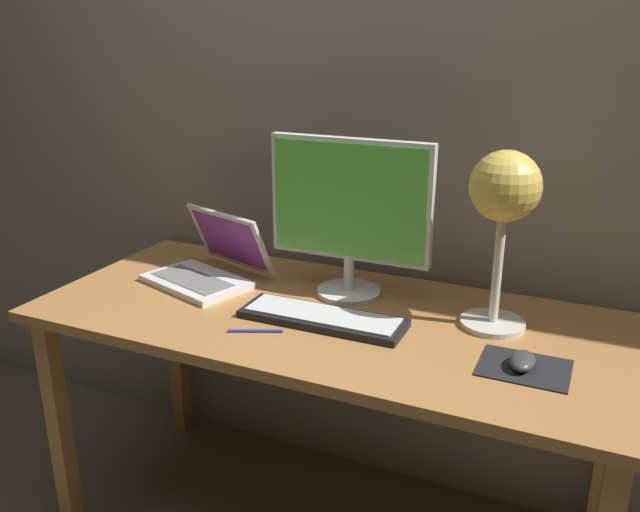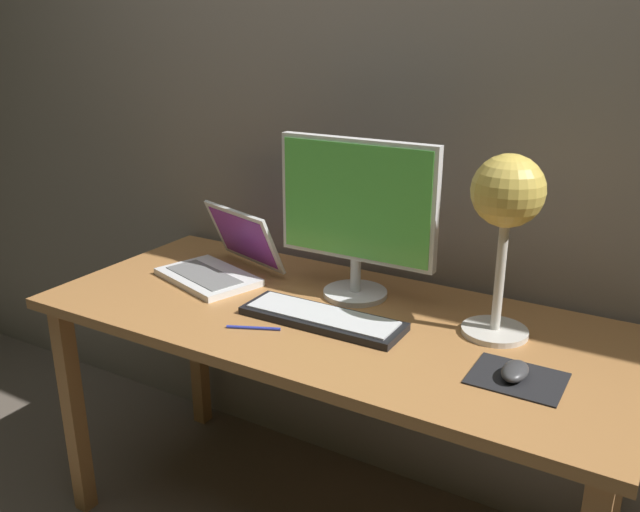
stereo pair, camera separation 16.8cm
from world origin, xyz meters
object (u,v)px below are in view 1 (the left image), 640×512
object	(u,v)px
laptop	(212,261)
mouse	(522,361)
monitor	(348,209)
keyboard_main	(323,318)
pen	(255,331)
desk_lamp	(504,199)

from	to	relation	value
laptop	mouse	bearing A→B (deg)	-11.23
monitor	mouse	xyz separation A→B (m)	(0.53, -0.24, -0.24)
keyboard_main	pen	distance (m)	0.18
desk_lamp	pen	xyz separation A→B (m)	(-0.54, -0.29, -0.33)
desk_lamp	pen	distance (m)	0.70
laptop	mouse	world-z (taller)	laptop
monitor	laptop	distance (m)	0.47
keyboard_main	monitor	bearing A→B (deg)	93.78
monitor	pen	size ratio (longest dim) A/B	3.35
keyboard_main	pen	size ratio (longest dim) A/B	3.15
keyboard_main	laptop	bearing A→B (deg)	161.36
keyboard_main	desk_lamp	bearing A→B (deg)	21.25
desk_lamp	mouse	world-z (taller)	desk_lamp
laptop	pen	world-z (taller)	laptop
monitor	keyboard_main	world-z (taller)	monitor
keyboard_main	pen	xyz separation A→B (m)	(-0.13, -0.13, -0.01)
laptop	pen	xyz separation A→B (m)	(0.30, -0.27, -0.05)
monitor	mouse	distance (m)	0.63
monitor	laptop	size ratio (longest dim) A/B	1.23
mouse	laptop	bearing A→B (deg)	168.77
laptop	keyboard_main	bearing A→B (deg)	-18.64
monitor	laptop	world-z (taller)	monitor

